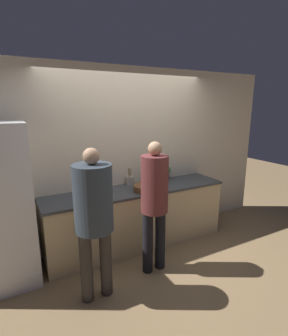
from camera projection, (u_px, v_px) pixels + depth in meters
name	position (u px, v px, depth m)	size (l,w,h in m)	color
ground_plane	(149.00, 255.00, 3.69)	(14.00, 14.00, 0.00)	#8C704C
wall_back	(127.00, 156.00, 3.96)	(5.20, 0.06, 2.60)	beige
counter	(137.00, 217.00, 3.89)	(2.70, 0.65, 0.88)	beige
person_left	(94.00, 210.00, 2.66)	(0.40, 0.40, 1.66)	#38332D
person_center	(154.00, 198.00, 3.15)	(0.33, 0.33, 1.65)	black
fruit_bowl	(147.00, 188.00, 3.69)	(0.38, 0.38, 0.12)	brown
utensil_crock	(130.00, 180.00, 3.96)	(0.12, 0.12, 0.26)	#ADA393
bottle_green	(144.00, 179.00, 3.98)	(0.05, 0.05, 0.20)	#236033
bottle_clear	(156.00, 179.00, 3.97)	(0.08, 0.08, 0.22)	silver
cup_black	(86.00, 196.00, 3.35)	(0.07, 0.07, 0.10)	#28282D
cup_white	(79.00, 191.00, 3.50)	(0.08, 0.08, 0.10)	white
potted_plant	(165.00, 172.00, 4.19)	(0.18, 0.18, 0.25)	#3D3D42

